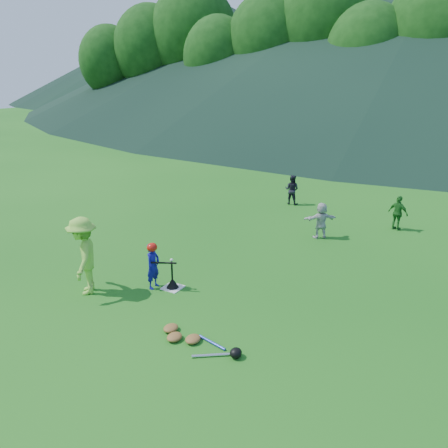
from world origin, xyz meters
name	(u,v)px	position (x,y,z in m)	size (l,w,h in m)	color
ground	(173,288)	(0.00, 0.00, 0.00)	(120.00, 120.00, 0.00)	#175B14
home_plate	(173,288)	(0.00, 0.00, 0.01)	(0.45, 0.45, 0.02)	silver
baseball	(172,260)	(0.00, 0.00, 0.74)	(0.08, 0.08, 0.08)	white
batter_child	(153,266)	(-0.41, -0.19, 0.56)	(0.41, 0.27, 1.12)	navy
adult_coach	(84,256)	(-1.63, -1.17, 0.93)	(1.20, 0.69, 1.86)	#84CB3B
fielder_b	(292,190)	(-0.23, 8.31, 0.59)	(0.57, 0.45, 1.18)	black
fielder_c	(398,213)	(3.96, 7.15, 0.58)	(0.68, 0.28, 1.16)	#1F6820
fielder_d	(321,220)	(1.99, 5.15, 0.58)	(1.07, 0.34, 1.15)	#BBBBBB
batting_tee	(173,283)	(0.00, 0.00, 0.13)	(0.30, 0.30, 0.68)	black
batter_gear	(153,249)	(-0.39, -0.19, 1.02)	(0.72, 0.30, 0.49)	red
equipment_pile	(193,339)	(1.69, -1.66, 0.07)	(1.80, 0.72, 0.19)	olive
outfield_fence	(390,134)	(0.00, 28.00, 0.70)	(70.07, 0.08, 1.33)	gray
tree_line	(417,33)	(0.20, 33.83, 8.21)	(70.04, 11.40, 14.82)	#382314
distant_hills	(411,15)	(-7.63, 81.81, 14.98)	(155.00, 140.00, 32.00)	black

